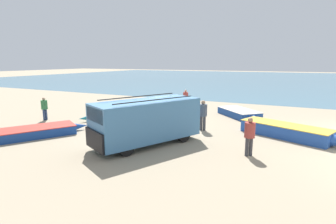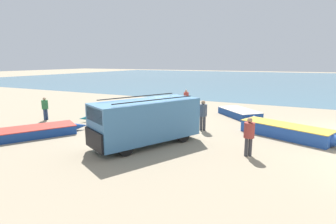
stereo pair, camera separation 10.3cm
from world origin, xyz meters
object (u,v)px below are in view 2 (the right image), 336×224
at_px(fishing_rowboat_3, 240,113).
at_px(fisherman_2, 186,97).
at_px(parked_van, 146,120).
at_px(fisherman_1, 203,113).
at_px(fisherman_3, 45,106).
at_px(fishing_rowboat_1, 289,132).
at_px(fishing_rowboat_0, 38,131).
at_px(fishing_rowboat_2, 121,113).
at_px(fisherman_0, 249,133).

distance_m(fishing_rowboat_3, fisherman_2, 5.04).
relative_size(parked_van, fisherman_1, 3.14).
bearing_deg(fisherman_3, fisherman_2, -120.30).
bearing_deg(fisherman_1, fishing_rowboat_1, 80.00).
relative_size(fishing_rowboat_1, fisherman_1, 3.07).
bearing_deg(fishing_rowboat_0, fishing_rowboat_1, -34.71).
bearing_deg(fishing_rowboat_0, fisherman_3, 76.16).
relative_size(fisherman_2, fisherman_3, 1.03).
bearing_deg(fisherman_1, parked_van, -41.21).
xyz_separation_m(fishing_rowboat_1, fisherman_3, (-15.31, -2.67, 0.61)).
distance_m(fishing_rowboat_0, fisherman_1, 9.27).
xyz_separation_m(fishing_rowboat_3, fisherman_1, (-1.21, -4.92, 0.81)).
relative_size(fishing_rowboat_2, fisherman_3, 3.31).
bearing_deg(fishing_rowboat_2, fisherman_0, 95.23).
distance_m(fishing_rowboat_0, fisherman_2, 12.01).
bearing_deg(fishing_rowboat_3, fisherman_1, -57.33).
bearing_deg(fishing_rowboat_3, fishing_rowboat_1, -5.50).
height_order(fishing_rowboat_3, fisherman_2, fisherman_2).
xyz_separation_m(parked_van, fishing_rowboat_1, (6.24, 4.27, -0.86)).
height_order(fishing_rowboat_3, fisherman_0, fisherman_0).
xyz_separation_m(fishing_rowboat_3, fisherman_2, (-4.81, 1.31, 0.72)).
xyz_separation_m(fisherman_1, fisherman_2, (-3.60, 6.24, -0.09)).
bearing_deg(fisherman_1, fisherman_2, -167.28).
xyz_separation_m(fishing_rowboat_0, fisherman_0, (10.88, 1.82, 0.76)).
relative_size(parked_van, fisherman_0, 3.32).
xyz_separation_m(fishing_rowboat_0, fishing_rowboat_1, (12.36, 5.59, 0.09)).
distance_m(fishing_rowboat_3, fisherman_1, 5.14).
distance_m(fisherman_2, fisherman_3, 10.94).
height_order(parked_van, fisherman_1, parked_van).
distance_m(fishing_rowboat_0, fisherman_3, 4.21).
xyz_separation_m(fisherman_0, fisherman_2, (-6.72, 9.43, -0.04)).
xyz_separation_m(parked_van, fishing_rowboat_0, (-6.12, -1.32, -0.95)).
relative_size(fisherman_0, fisherman_2, 1.04).
bearing_deg(fishing_rowboat_1, fishing_rowboat_2, -159.89).
xyz_separation_m(fishing_rowboat_0, fisherman_1, (7.76, 5.01, 0.82)).
height_order(fishing_rowboat_1, fisherman_0, fisherman_0).
bearing_deg(fishing_rowboat_0, fishing_rowboat_2, 19.52).
height_order(fishing_rowboat_1, fisherman_1, fisherman_1).
bearing_deg(fishing_rowboat_0, fisherman_0, -49.56).
bearing_deg(parked_van, fisherman_0, 122.38).
distance_m(fishing_rowboat_2, fisherman_1, 6.67).
relative_size(fishing_rowboat_0, fishing_rowboat_2, 0.89).
distance_m(fishing_rowboat_0, fishing_rowboat_1, 13.56).
relative_size(fishing_rowboat_0, fisherman_3, 2.96).
distance_m(parked_van, fishing_rowboat_3, 9.12).
bearing_deg(fisherman_3, fisherman_1, -158.79).
xyz_separation_m(fishing_rowboat_0, fishing_rowboat_3, (8.97, 9.93, 0.01)).
relative_size(parked_van, fishing_rowboat_2, 1.07).
bearing_deg(fishing_rowboat_1, fishing_rowboat_3, 150.06).
relative_size(fishing_rowboat_1, fisherman_3, 3.47).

